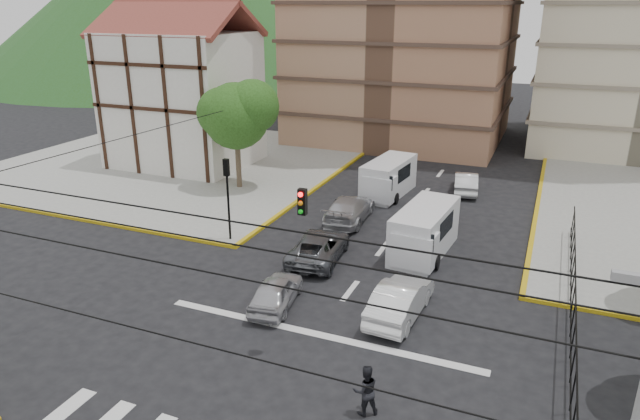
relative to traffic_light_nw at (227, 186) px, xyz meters
The scene contains 17 objects.
ground 11.46m from the traffic_light_nw, 45.00° to the right, with size 160.00×160.00×0.00m, color black.
sidewalk_nw 17.52m from the traffic_light_nw, 135.00° to the left, with size 26.00×26.00×0.15m, color gray.
stop_line 10.68m from the traffic_light_nw, 40.24° to the right, with size 13.00×0.40×0.01m, color silver.
tudor_building 16.70m from the traffic_light_nw, 132.55° to the left, with size 10.80×8.05×12.23m.
park_fence 17.40m from the traffic_light_nw, 11.11° to the right, with size 0.10×22.50×1.66m, color black, non-canonical shape.
tree_tudor 9.42m from the traffic_light_nw, 116.53° to the left, with size 5.39×4.40×7.43m.
traffic_light_nw is the anchor object (origin of this frame).
traffic_light_hanging 12.86m from the traffic_light_nw, 51.58° to the right, with size 18.00×9.12×0.92m.
van_right_lane 10.29m from the traffic_light_nw, 12.71° to the left, with size 2.57×5.55×2.43m.
van_left_lane 12.15m from the traffic_light_nw, 62.32° to the left, with size 2.59×5.40×2.34m.
car_silver_front_left 7.86m from the traffic_light_nw, 44.15° to the right, with size 1.54×3.82×1.30m, color #BCBCC1.
car_white_front_right 11.39m from the traffic_light_nw, 21.31° to the right, with size 1.60×4.60×1.51m, color white.
car_grey_mid_left 5.78m from the traffic_light_nw, ahead, with size 2.27×4.93×1.37m, color #595B60.
car_silver_rear_left 7.53m from the traffic_light_nw, 47.46° to the left, with size 2.10×5.16×1.50m, color #AEAEB2.
car_darkgrey_mid_right 12.19m from the traffic_light_nw, 40.47° to the left, with size 1.69×4.19×1.43m, color #29292C.
car_white_rear_right 17.00m from the traffic_light_nw, 52.52° to the left, with size 1.47×4.23×1.39m, color silver.
pedestrian_crosswalk 15.08m from the traffic_light_nw, 42.90° to the right, with size 0.82×0.64×1.69m, color black.
Camera 1 is at (7.40, -16.29, 12.04)m, focal length 32.00 mm.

